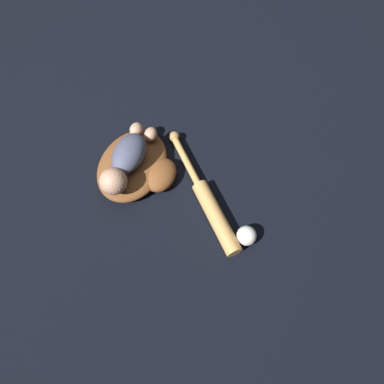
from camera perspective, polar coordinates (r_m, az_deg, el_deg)
The scene contains 5 objects.
ground_plane at distance 1.49m, azimuth -10.36°, elevation 5.18°, with size 6.00×6.00×0.00m, color black.
baseball_glove at distance 1.42m, azimuth -8.39°, elevation 3.85°, with size 0.37×0.34×0.07m.
baby_figure at distance 1.35m, azimuth -10.08°, elevation 4.84°, with size 0.32×0.16×0.10m.
baseball_bat at distance 1.34m, azimuth 2.66°, elevation -1.82°, with size 0.48×0.32×0.06m.
baseball at distance 1.30m, azimuth 8.31°, elevation -6.60°, with size 0.07×0.07×0.07m.
Camera 1 is at (0.72, 0.37, 1.25)m, focal length 35.00 mm.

